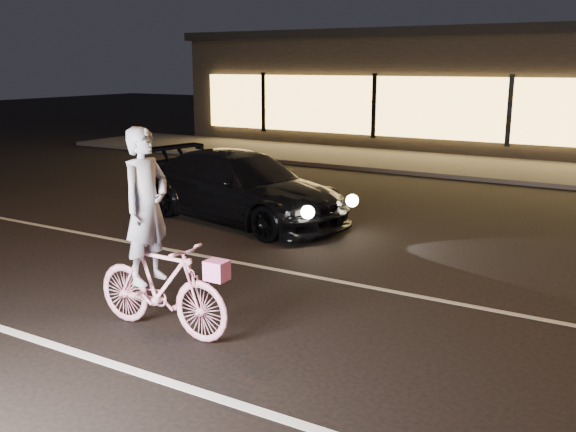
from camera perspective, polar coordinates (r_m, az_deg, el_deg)
The scene contains 7 objects.
ground at distance 7.80m, azimuth -5.54°, elevation -9.35°, with size 90.00×90.00×0.00m, color black.
lane_stripe_near at distance 6.76m, azimuth -13.26°, elevation -13.36°, with size 60.00×0.12×0.01m, color silver.
lane_stripe_far at distance 9.37m, azimuth 1.70°, elevation -5.30°, with size 60.00×0.10×0.01m, color gray.
sidewalk at distance 19.48m, azimuth 17.64°, elevation 4.05°, with size 30.00×4.00×0.12m, color #383533.
storefront at distance 25.13m, azimuth 21.20°, elevation 10.54°, with size 25.40×8.42×4.20m.
cyclist at distance 7.38m, azimuth -11.58°, elevation -4.01°, with size 1.86×0.64×2.34m.
sedan at distance 12.51m, azimuth -4.16°, elevation 2.60°, with size 4.92×2.76×1.35m.
Camera 1 is at (4.29, -5.78, 3.00)m, focal length 40.00 mm.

